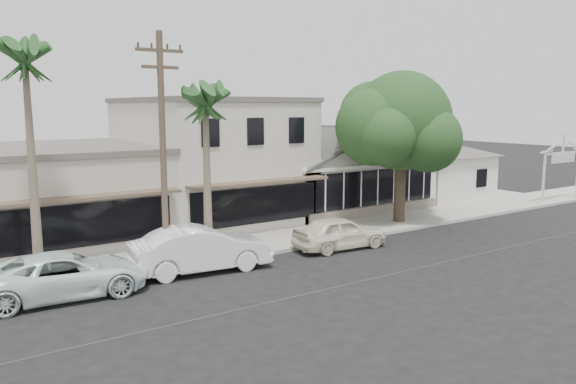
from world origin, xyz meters
TOP-DOWN VIEW (x-y plane):
  - ground at (0.00, 0.00)m, footprint 140.00×140.00m
  - sidewalk_north at (-8.00, 6.75)m, footprint 90.00×3.50m
  - corner_shop at (5.00, 12.47)m, footprint 10.40×8.60m
  - side_cottage at (13.20, 11.50)m, footprint 6.00×6.00m
  - arch_sign at (18.40, 5.30)m, footprint 4.12×0.12m
  - row_building_near at (-3.00, 13.50)m, footprint 8.00×10.00m
  - row_building_midnear at (-12.00, 13.50)m, footprint 10.00×10.00m
  - utility_pole at (-9.00, 5.20)m, footprint 1.80×0.24m
  - car_0 at (-1.31, 4.12)m, footprint 4.43×2.06m
  - car_1 at (-7.91, 4.44)m, footprint 5.52×2.47m
  - car_2 at (-12.91, 4.33)m, footprint 5.56×2.87m
  - shade_tree at (4.73, 6.73)m, footprint 7.35×6.64m
  - palm_east at (-7.01, 5.62)m, footprint 3.37×3.37m
  - palm_mid at (-13.37, 6.25)m, footprint 2.94×2.94m

SIDE VIEW (x-z plane):
  - ground at x=0.00m, z-range 0.00..0.00m
  - sidewalk_north at x=-8.00m, z-range 0.00..0.15m
  - car_0 at x=-1.31m, z-range 0.00..1.47m
  - car_2 at x=-12.91m, z-range 0.00..1.50m
  - car_1 at x=-7.91m, z-range 0.00..1.76m
  - side_cottage at x=13.20m, z-range 0.00..3.00m
  - row_building_midnear at x=-12.00m, z-range 0.00..4.20m
  - corner_shop at x=5.00m, z-range 0.07..5.17m
  - arch_sign at x=18.40m, z-range 1.18..5.13m
  - row_building_near at x=-3.00m, z-range 0.00..6.50m
  - utility_pole at x=-9.00m, z-range 0.29..9.29m
  - shade_tree at x=4.73m, z-range 1.29..9.44m
  - palm_east at x=-7.01m, z-range 2.67..10.30m
  - palm_mid at x=-13.37m, z-range 3.25..12.25m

